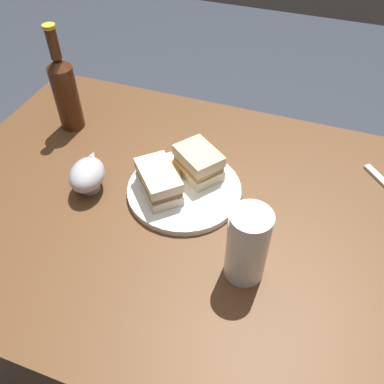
{
  "coord_description": "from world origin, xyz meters",
  "views": [
    {
      "loc": [
        0.18,
        -0.56,
        1.41
      ],
      "look_at": [
        -0.03,
        0.02,
        0.78
      ],
      "focal_mm": 38.3,
      "sensor_mm": 36.0,
      "label": 1
    }
  ],
  "objects_px": {
    "sandwich_half_right": "(159,181)",
    "pint_glass": "(247,249)",
    "sandwich_half_left": "(199,163)",
    "cider_bottle": "(65,91)",
    "plate": "(184,190)",
    "gravy_boat": "(87,174)"
  },
  "relations": [
    {
      "from": "sandwich_half_left",
      "to": "cider_bottle",
      "type": "distance_m",
      "value": 0.39
    },
    {
      "from": "pint_glass",
      "to": "cider_bottle",
      "type": "xyz_separation_m",
      "value": [
        -0.54,
        0.29,
        0.04
      ]
    },
    {
      "from": "sandwich_half_left",
      "to": "sandwich_half_right",
      "type": "bearing_deg",
      "value": -126.55
    },
    {
      "from": "sandwich_half_left",
      "to": "sandwich_half_right",
      "type": "xyz_separation_m",
      "value": [
        -0.06,
        -0.08,
        -0.0
      ]
    },
    {
      "from": "pint_glass",
      "to": "sandwich_half_right",
      "type": "bearing_deg",
      "value": 150.45
    },
    {
      "from": "plate",
      "to": "pint_glass",
      "type": "distance_m",
      "value": 0.25
    },
    {
      "from": "sandwich_half_right",
      "to": "cider_bottle",
      "type": "bearing_deg",
      "value": 152.87
    },
    {
      "from": "plate",
      "to": "sandwich_half_left",
      "type": "distance_m",
      "value": 0.07
    },
    {
      "from": "plate",
      "to": "pint_glass",
      "type": "xyz_separation_m",
      "value": [
        0.18,
        -0.16,
        0.06
      ]
    },
    {
      "from": "pint_glass",
      "to": "gravy_boat",
      "type": "xyz_separation_m",
      "value": [
        -0.38,
        0.1,
        -0.03
      ]
    },
    {
      "from": "plate",
      "to": "cider_bottle",
      "type": "relative_size",
      "value": 0.93
    },
    {
      "from": "plate",
      "to": "sandwich_half_right",
      "type": "height_order",
      "value": "sandwich_half_right"
    },
    {
      "from": "pint_glass",
      "to": "gravy_boat",
      "type": "distance_m",
      "value": 0.4
    },
    {
      "from": "sandwich_half_right",
      "to": "cider_bottle",
      "type": "distance_m",
      "value": 0.36
    },
    {
      "from": "sandwich_half_right",
      "to": "pint_glass",
      "type": "height_order",
      "value": "pint_glass"
    },
    {
      "from": "gravy_boat",
      "to": "cider_bottle",
      "type": "xyz_separation_m",
      "value": [
        -0.16,
        0.19,
        0.06
      ]
    },
    {
      "from": "plate",
      "to": "sandwich_half_right",
      "type": "bearing_deg",
      "value": -147.64
    },
    {
      "from": "gravy_boat",
      "to": "sandwich_half_left",
      "type": "bearing_deg",
      "value": 27.56
    },
    {
      "from": "sandwich_half_left",
      "to": "cider_bottle",
      "type": "relative_size",
      "value": 0.47
    },
    {
      "from": "sandwich_half_left",
      "to": "pint_glass",
      "type": "bearing_deg",
      "value": -52.24
    },
    {
      "from": "sandwich_half_right",
      "to": "gravy_boat",
      "type": "relative_size",
      "value": 1.1
    },
    {
      "from": "plate",
      "to": "sandwich_half_left",
      "type": "xyz_separation_m",
      "value": [
        0.01,
        0.05,
        0.04
      ]
    }
  ]
}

